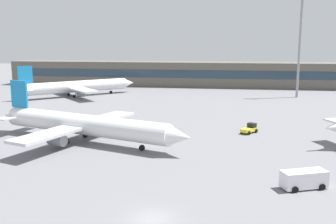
# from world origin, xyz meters

# --- Properties ---
(ground_plane) EXTENTS (400.00, 400.00, 0.00)m
(ground_plane) POSITION_xyz_m (0.00, 40.00, 0.00)
(ground_plane) COLOR slate
(terminal_building) EXTENTS (148.98, 12.13, 9.00)m
(terminal_building) POSITION_xyz_m (0.00, 111.15, 4.50)
(terminal_building) COLOR #5B564C
(terminal_building) RESTS_ON ground_plane
(airplane_near) EXTENTS (37.47, 26.80, 9.60)m
(airplane_near) POSITION_xyz_m (-16.34, 26.54, 2.93)
(airplane_near) COLOR white
(airplane_near) RESTS_ON ground_plane
(airplane_far) EXTENTS (30.73, 29.34, 9.72)m
(airplane_far) POSITION_xyz_m (-38.09, 79.02, 2.96)
(airplane_far) COLOR silver
(airplane_far) RESTS_ON ground_plane
(baggage_tug_yellow) EXTENTS (3.34, 3.79, 1.75)m
(baggage_tug_yellow) POSITION_xyz_m (11.16, 37.28, 0.80)
(baggage_tug_yellow) COLOR yellow
(baggage_tug_yellow) RESTS_ON ground_plane
(service_van_white) EXTENTS (5.57, 3.80, 2.08)m
(service_van_white) POSITION_xyz_m (15.74, 10.21, 1.11)
(service_van_white) COLOR white
(service_van_white) RESTS_ON ground_plane
(floodlight_tower_west) EXTENTS (3.20, 0.80, 29.89)m
(floodlight_tower_west) POSITION_xyz_m (27.67, 86.48, 17.02)
(floodlight_tower_west) COLOR gray
(floodlight_tower_west) RESTS_ON ground_plane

